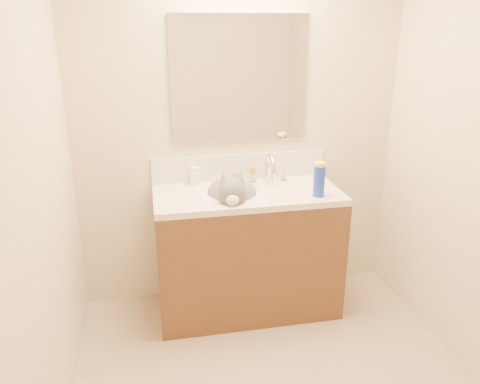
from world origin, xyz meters
name	(u,v)px	position (x,y,z in m)	size (l,w,h in m)	color
room_shell	(299,126)	(0.00, 0.00, 1.49)	(2.24, 2.54, 2.52)	beige
vanity_cabinet	(247,254)	(0.00, 0.97, 0.41)	(1.20, 0.55, 0.82)	#52331C
counter_slab	(248,195)	(0.00, 0.97, 0.84)	(1.20, 0.55, 0.04)	beige
basin	(230,205)	(-0.12, 0.94, 0.79)	(0.45, 0.36, 0.14)	silver
faucet	(270,171)	(0.18, 1.11, 0.95)	(0.28, 0.20, 0.21)	silver
cat	(232,196)	(-0.10, 0.95, 0.84)	(0.39, 0.49, 0.35)	#545154
backsplash	(240,167)	(0.00, 1.24, 0.95)	(1.20, 0.02, 0.18)	silver
mirror	(240,79)	(0.00, 1.24, 1.54)	(0.90, 0.02, 0.80)	white
pill_bottle	(195,176)	(-0.32, 1.18, 0.92)	(0.07, 0.07, 0.12)	white
pill_label	(195,179)	(-0.32, 1.18, 0.90)	(0.05, 0.05, 0.04)	orange
silver_jar	(236,178)	(-0.04, 1.17, 0.89)	(0.05, 0.05, 0.06)	#B7B7BC
amber_bottle	(254,174)	(0.08, 1.17, 0.91)	(0.04, 0.04, 0.10)	#BF8D16
toothbrush	(256,187)	(0.07, 1.04, 0.87)	(0.02, 0.14, 0.01)	white
toothbrush_head	(256,187)	(0.07, 1.04, 0.87)	(0.02, 0.03, 0.02)	#6DB1E9
spray_can	(319,181)	(0.42, 0.81, 0.96)	(0.07, 0.07, 0.20)	#1932B3
spray_cap	(320,165)	(0.42, 0.81, 1.06)	(0.06, 0.06, 0.04)	#F3FF1A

